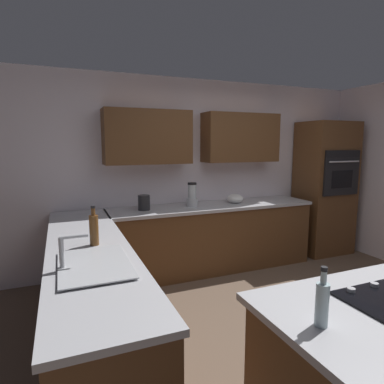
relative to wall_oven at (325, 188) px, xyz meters
name	(u,v)px	position (x,y,z in m)	size (l,w,h in m)	color
ground_plane	(303,332)	(1.85, 1.72, -1.03)	(14.00, 14.00, 0.00)	brown
wall_back	(206,165)	(1.92, -0.33, 0.39)	(6.00, 0.44, 2.60)	silver
lower_cabinets_back	(213,238)	(1.95, 0.00, -0.60)	(2.80, 0.60, 0.86)	brown
countertop_back	(213,206)	(1.95, 0.00, -0.15)	(2.84, 0.64, 0.04)	#B2B2B7
lower_cabinets_side	(90,298)	(3.67, 1.17, -0.60)	(0.60, 2.90, 0.86)	brown
countertop_side	(88,246)	(3.67, 1.17, -0.15)	(0.64, 2.94, 0.04)	#B2B2B7
wall_oven	(325,188)	(0.00, 0.00, 0.00)	(0.80, 0.66, 2.05)	brown
sink_unit	(93,264)	(3.68, 1.69, -0.11)	(0.46, 0.70, 0.23)	#515456
blender	(192,196)	(2.25, -0.02, 0.01)	(0.15, 0.15, 0.32)	silver
mixing_bowl	(235,199)	(1.60, -0.02, -0.07)	(0.23, 0.23, 0.12)	white
kettle	(144,203)	(2.90, -0.02, -0.04)	(0.15, 0.15, 0.19)	#262628
dish_soap_bottle	(94,229)	(3.62, 1.21, 0.00)	(0.07, 0.07, 0.33)	brown
oil_bottle	(322,303)	(2.79, 2.84, -0.02)	(0.06, 0.06, 0.28)	silver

